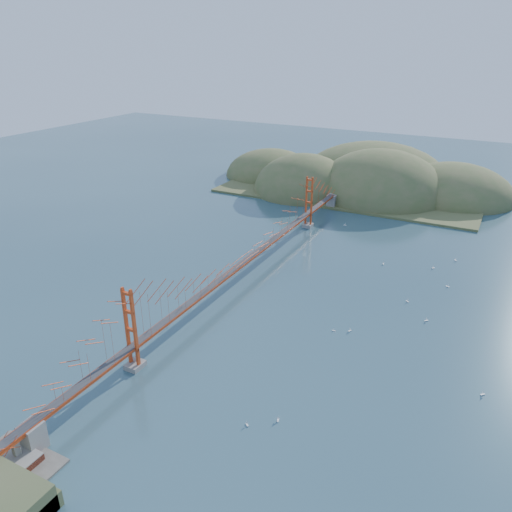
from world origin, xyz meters
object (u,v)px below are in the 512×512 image
at_px(sailboat_2, 334,330).
at_px(sailboat_1, 383,264).
at_px(bridge, 245,242).
at_px(fort, 23,457).

relative_size(sailboat_2, sailboat_1, 0.86).
bearing_deg(bridge, sailboat_1, 39.93).
relative_size(bridge, sailboat_2, 164.12).
distance_m(fort, sailboat_1, 68.33).
xyz_separation_m(bridge, fort, (0.40, -47.98, -6.34)).
relative_size(bridge, sailboat_1, 141.38).
bearing_deg(sailboat_2, sailboat_1, 89.02).
xyz_separation_m(fort, sailboat_2, (19.78, 38.33, -0.53)).
bearing_deg(fort, sailboat_2, 62.71).
height_order(fort, sailboat_2, fort).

